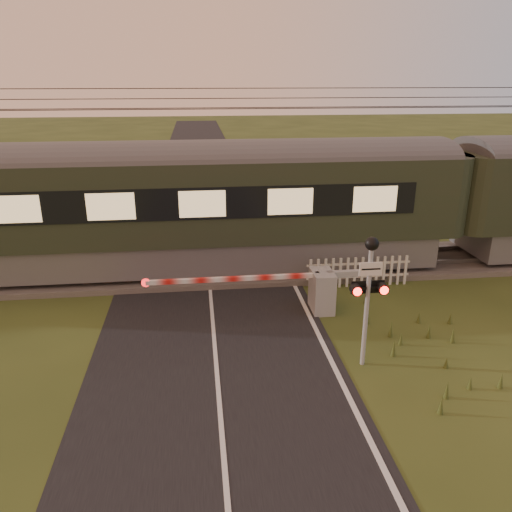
{
  "coord_description": "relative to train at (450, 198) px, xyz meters",
  "views": [
    {
      "loc": [
        -0.28,
        -9.86,
        6.45
      ],
      "look_at": [
        1.28,
        3.2,
        1.7
      ],
      "focal_mm": 35.0,
      "sensor_mm": 36.0,
      "label": 1
    }
  ],
  "objects": [
    {
      "name": "crossing_signal",
      "position": [
        -5.17,
        -6.44,
        -0.19
      ],
      "size": [
        0.81,
        0.34,
        3.17
      ],
      "color": "gray",
      "rests_on": "ground"
    },
    {
      "name": "train",
      "position": [
        0.0,
        0.0,
        0.0
      ],
      "size": [
        44.89,
        3.1,
        4.19
      ],
      "color": "slate",
      "rests_on": "ground"
    },
    {
      "name": "picket_fence",
      "position": [
        -3.83,
        -1.89,
        -1.87
      ],
      "size": [
        3.41,
        0.08,
        1.0
      ],
      "color": "silver",
      "rests_on": "ground"
    },
    {
      "name": "ground",
      "position": [
        -8.62,
        -6.5,
        -2.37
      ],
      "size": [
        160.0,
        160.0,
        0.0
      ],
      "primitive_type": "plane",
      "color": "#323F18",
      "rests_on": "ground"
    },
    {
      "name": "track_bed",
      "position": [
        -8.62,
        0.0,
        -2.31
      ],
      "size": [
        140.0,
        3.4,
        0.39
      ],
      "color": "#47423D",
      "rests_on": "ground"
    },
    {
      "name": "overhead_wires",
      "position": [
        -8.62,
        0.0,
        3.35
      ],
      "size": [
        120.0,
        0.62,
        0.62
      ],
      "color": "black",
      "rests_on": "ground"
    },
    {
      "name": "road",
      "position": [
        -8.6,
        -6.73,
        -2.36
      ],
      "size": [
        6.0,
        140.0,
        0.03
      ],
      "color": "black",
      "rests_on": "ground"
    },
    {
      "name": "boom_gate",
      "position": [
        -5.66,
        -3.48,
        -1.71
      ],
      "size": [
        6.19,
        0.93,
        1.24
      ],
      "color": "gray",
      "rests_on": "ground"
    }
  ]
}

